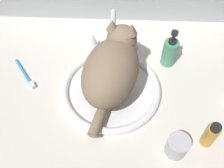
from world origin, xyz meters
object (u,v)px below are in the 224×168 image
at_px(cat, 114,66).
at_px(amber_bottle, 210,135).
at_px(metal_jar, 177,146).
at_px(toothbrush, 25,75).
at_px(faucet, 114,35).
at_px(sink_basin, 112,89).
at_px(soap_pump_bottle, 170,52).

bearing_deg(cat, amber_bottle, -34.17).
relative_size(amber_bottle, metal_jar, 1.53).
xyz_separation_m(cat, toothbrush, (-0.33, 0.04, -0.11)).
height_order(faucet, amber_bottle, faucet).
bearing_deg(amber_bottle, sink_basin, 148.70).
bearing_deg(faucet, sink_basin, -90.00).
xyz_separation_m(cat, metal_jar, (0.19, -0.23, -0.08)).
distance_m(amber_bottle, metal_jar, 0.10).
relative_size(sink_basin, metal_jar, 4.99).
relative_size(amber_bottle, soap_pump_bottle, 0.69).
xyz_separation_m(amber_bottle, toothbrush, (-0.62, 0.23, -0.04)).
xyz_separation_m(faucet, soap_pump_bottle, (0.21, -0.07, -0.01)).
relative_size(faucet, cat, 0.55).
bearing_deg(amber_bottle, soap_pump_bottle, 105.64).
height_order(sink_basin, toothbrush, sink_basin).
bearing_deg(cat, metal_jar, -49.77).
bearing_deg(sink_basin, toothbrush, 170.44).
bearing_deg(metal_jar, soap_pump_bottle, 88.79).
height_order(faucet, soap_pump_bottle, faucet).
relative_size(soap_pump_bottle, toothbrush, 1.13).
relative_size(soap_pump_bottle, metal_jar, 2.22).
xyz_separation_m(sink_basin, faucet, (-0.00, 0.21, 0.06)).
distance_m(sink_basin, amber_bottle, 0.35).
bearing_deg(toothbrush, faucet, 25.38).
xyz_separation_m(faucet, cat, (0.00, -0.19, 0.04)).
distance_m(metal_jar, toothbrush, 0.59).
bearing_deg(metal_jar, toothbrush, 152.99).
bearing_deg(faucet, amber_bottle, -52.63).
distance_m(faucet, cat, 0.19).
bearing_deg(toothbrush, soap_pump_bottle, 9.28).
height_order(amber_bottle, soap_pump_bottle, soap_pump_bottle).
relative_size(sink_basin, soap_pump_bottle, 2.25).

